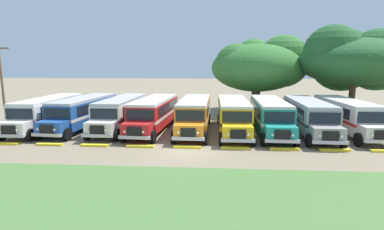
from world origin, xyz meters
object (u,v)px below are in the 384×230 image
Objects in this scene: parked_bus_slot_5 at (233,114)px; parked_bus_slot_8 at (346,114)px; secondary_tree at (353,60)px; parked_bus_slot_6 at (270,114)px; parked_bus_slot_7 at (308,115)px; parked_bus_slot_2 at (122,111)px; parked_bus_slot_4 at (194,113)px; broad_shade_tree at (260,65)px; utility_pole at (2,85)px; parked_bus_slot_1 at (84,111)px; parked_bus_slot_3 at (154,112)px; parked_bus_slot_0 at (48,111)px.

parked_bus_slot_8 is at bearing 92.92° from parked_bus_slot_5.
parked_bus_slot_5 is 0.80× the size of secondary_tree.
parked_bus_slot_7 is (3.28, -0.12, 0.00)m from parked_bus_slot_6.
parked_bus_slot_7 and parked_bus_slot_8 have the same top height.
secondary_tree is (24.63, 9.33, 4.85)m from parked_bus_slot_2.
parked_bus_slot_4 and parked_bus_slot_5 have the same top height.
utility_pole is at bearing -148.01° from broad_shade_tree.
utility_pole reaches higher than parked_bus_slot_2.
parked_bus_slot_3 is at bearing 91.81° from parked_bus_slot_1.
secondary_tree reaches higher than parked_bus_slot_7.
utility_pole reaches higher than parked_bus_slot_3.
utility_pole is (-19.51, -2.40, 2.59)m from parked_bus_slot_5.
parked_bus_slot_6 is 6.72m from parked_bus_slot_8.
parked_bus_slot_8 is (27.10, 0.27, 0.00)m from parked_bus_slot_0.
secondary_tree is at bearing 133.37° from parked_bus_slot_6.
parked_bus_slot_7 is (20.47, -0.71, 0.00)m from parked_bus_slot_1.
parked_bus_slot_8 is 0.87× the size of broad_shade_tree.
utility_pole is (-12.34, -2.74, 2.59)m from parked_bus_slot_3.
parked_bus_slot_6 is at bearing 92.11° from parked_bus_slot_3.
parked_bus_slot_1 is 10.50m from parked_bus_slot_4.
broad_shade_tree reaches higher than parked_bus_slot_4.
parked_bus_slot_1 is 0.80× the size of secondary_tree.
parked_bus_slot_7 is 13.66m from secondary_tree.
parked_bus_slot_8 is (17.10, 0.14, 0.00)m from parked_bus_slot_3.
parked_bus_slot_2 is at bearing -141.06° from broad_shade_tree.
parked_bus_slot_3 is 0.80× the size of secondary_tree.
parked_bus_slot_3 is at bearing -133.17° from broad_shade_tree.
parked_bus_slot_1 is 1.40× the size of utility_pole.
parked_bus_slot_2 and parked_bus_slot_5 have the same top height.
parked_bus_slot_0 and parked_bus_slot_3 have the same top height.
parked_bus_slot_3 and parked_bus_slot_6 have the same top height.
parked_bus_slot_7 is at bearing 89.57° from parked_bus_slot_5.
parked_bus_slot_8 is (6.71, 0.42, 0.00)m from parked_bus_slot_6.
parked_bus_slot_6 is at bearing 91.21° from parked_bus_slot_5.
parked_bus_slot_5 is 1.00× the size of parked_bus_slot_7.
parked_bus_slot_2 is at bearing -91.29° from parked_bus_slot_6.
parked_bus_slot_2 is at bearing 93.38° from parked_bus_slot_0.
parked_bus_slot_0 is at bearing -84.25° from parked_bus_slot_2.
parked_bus_slot_6 is 15.69m from secondary_tree.
secondary_tree is (7.82, 10.10, 4.85)m from parked_bus_slot_7.
parked_bus_slot_8 is (23.89, -0.16, 0.00)m from parked_bus_slot_1.
parked_bus_slot_1 is at bearing -161.64° from secondary_tree.
secondary_tree is (28.29, 9.39, 4.85)m from parked_bus_slot_1.
parked_bus_slot_7 is (13.67, -0.41, 0.00)m from parked_bus_slot_3.
parked_bus_slot_4 is at bearing 92.32° from parked_bus_slot_1.
secondary_tree is at bearing 112.36° from parked_bus_slot_2.
parked_bus_slot_1 is 17.20m from parked_bus_slot_6.
parked_bus_slot_5 is 19.83m from utility_pole.
secondary_tree is at bearing 20.18° from utility_pole.
utility_pole is at bearing -82.38° from parked_bus_slot_6.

